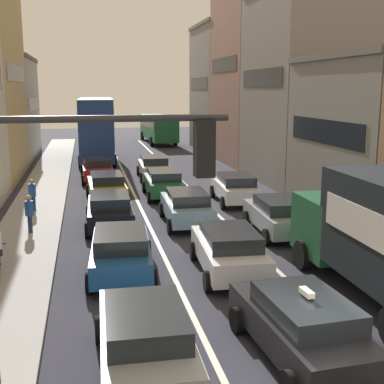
% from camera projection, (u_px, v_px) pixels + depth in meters
% --- Properties ---
extents(sidewalk_left, '(2.60, 64.00, 0.14)m').
position_uv_depth(sidewalk_left, '(42.00, 196.00, 27.86)').
color(sidewalk_left, '#A6A6A6').
rests_on(sidewalk_left, ground).
extents(lane_stripe_left, '(0.16, 60.00, 0.01)m').
position_uv_depth(lane_stripe_left, '(134.00, 193.00, 28.87)').
color(lane_stripe_left, silver).
rests_on(lane_stripe_left, ground).
extents(lane_stripe_right, '(0.16, 60.00, 0.01)m').
position_uv_depth(lane_stripe_right, '(192.00, 191.00, 29.55)').
color(lane_stripe_right, silver).
rests_on(lane_stripe_right, ground).
extents(building_row_right, '(7.20, 43.90, 14.18)m').
position_uv_depth(building_row_right, '(304.00, 89.00, 33.35)').
color(building_row_right, gray).
rests_on(building_row_right, ground).
extents(traffic_light_pole, '(3.58, 0.38, 5.50)m').
position_uv_depth(traffic_light_pole, '(75.00, 230.00, 7.34)').
color(traffic_light_pole, '#2D2D33').
rests_on(traffic_light_pole, ground).
extents(taxi_centre_lane_front, '(2.26, 4.40, 1.66)m').
position_uv_depth(taxi_centre_lane_front, '(302.00, 325.00, 11.06)').
color(taxi_centre_lane_front, black).
rests_on(taxi_centre_lane_front, ground).
extents(sedan_left_lane_front, '(2.15, 4.34, 1.49)m').
position_uv_depth(sedan_left_lane_front, '(145.00, 338.00, 10.48)').
color(sedan_left_lane_front, gray).
rests_on(sedan_left_lane_front, ground).
extents(sedan_centre_lane_second, '(2.28, 4.40, 1.49)m').
position_uv_depth(sedan_centre_lane_second, '(229.00, 249.00, 16.24)').
color(sedan_centre_lane_second, silver).
rests_on(sedan_centre_lane_second, ground).
extents(wagon_left_lane_second, '(2.28, 4.40, 1.49)m').
position_uv_depth(wagon_left_lane_second, '(121.00, 251.00, 16.10)').
color(wagon_left_lane_second, '#194C8C').
rests_on(wagon_left_lane_second, ground).
extents(hatchback_centre_lane_third, '(2.18, 4.36, 1.49)m').
position_uv_depth(hatchback_centre_lane_third, '(187.00, 206.00, 22.21)').
color(hatchback_centre_lane_third, '#759EB7').
rests_on(hatchback_centre_lane_third, ground).
extents(sedan_left_lane_third, '(2.15, 4.34, 1.49)m').
position_uv_depth(sedan_left_lane_third, '(110.00, 210.00, 21.59)').
color(sedan_left_lane_third, black).
rests_on(sedan_left_lane_third, ground).
extents(coupe_centre_lane_fourth, '(2.14, 4.34, 1.49)m').
position_uv_depth(coupe_centre_lane_fourth, '(163.00, 182.00, 27.84)').
color(coupe_centre_lane_fourth, '#19592D').
rests_on(coupe_centre_lane_fourth, ground).
extents(sedan_left_lane_fourth, '(2.17, 4.35, 1.49)m').
position_uv_depth(sedan_left_lane_fourth, '(107.00, 186.00, 26.76)').
color(sedan_left_lane_fourth, '#B29319').
rests_on(sedan_left_lane_fourth, ground).
extents(sedan_centre_lane_fifth, '(2.17, 4.36, 1.49)m').
position_uv_depth(sedan_centre_lane_fifth, '(154.00, 166.00, 33.57)').
color(sedan_centre_lane_fifth, beige).
rests_on(sedan_centre_lane_fifth, ground).
extents(sedan_left_lane_fifth, '(2.14, 4.34, 1.49)m').
position_uv_depth(sedan_left_lane_fifth, '(97.00, 169.00, 32.67)').
color(sedan_left_lane_fifth, '#A51E1E').
rests_on(sedan_left_lane_fifth, ground).
extents(sedan_right_lane_behind_truck, '(2.23, 4.38, 1.49)m').
position_uv_depth(sedan_right_lane_behind_truck, '(279.00, 215.00, 20.69)').
color(sedan_right_lane_behind_truck, gray).
rests_on(sedan_right_lane_behind_truck, ground).
extents(wagon_right_lane_far, '(2.30, 4.41, 1.49)m').
position_uv_depth(wagon_right_lane_far, '(235.00, 187.00, 26.42)').
color(wagon_right_lane_far, silver).
rests_on(wagon_right_lane_far, ground).
extents(bus_mid_queue_primary, '(3.03, 10.57, 5.06)m').
position_uv_depth(bus_mid_queue_primary, '(97.00, 127.00, 40.69)').
color(bus_mid_queue_primary, navy).
rests_on(bus_mid_queue_primary, ground).
extents(bus_far_queue_secondary, '(3.00, 10.56, 2.90)m').
position_uv_depth(bus_far_queue_secondary, '(158.00, 127.00, 55.40)').
color(bus_far_queue_secondary, '#1E6033').
rests_on(bus_far_queue_secondary, ground).
extents(pedestrian_near_kerb, '(0.36, 0.45, 1.66)m').
position_uv_depth(pedestrian_near_kerb, '(32.00, 194.00, 24.08)').
color(pedestrian_near_kerb, '#262D47').
rests_on(pedestrian_near_kerb, ground).
extents(pedestrian_far_sidewalk, '(0.34, 0.53, 1.66)m').
position_uv_depth(pedestrian_far_sidewalk, '(29.00, 212.00, 20.46)').
color(pedestrian_far_sidewalk, '#262D47').
rests_on(pedestrian_far_sidewalk, ground).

